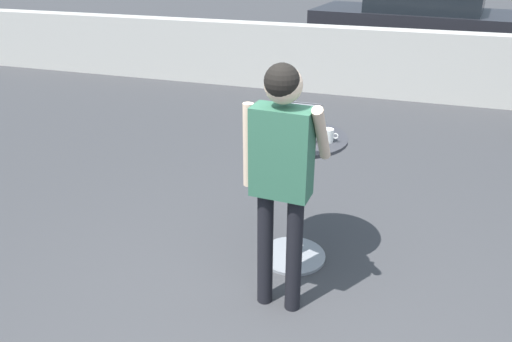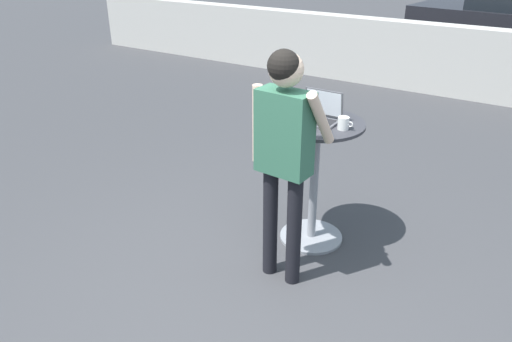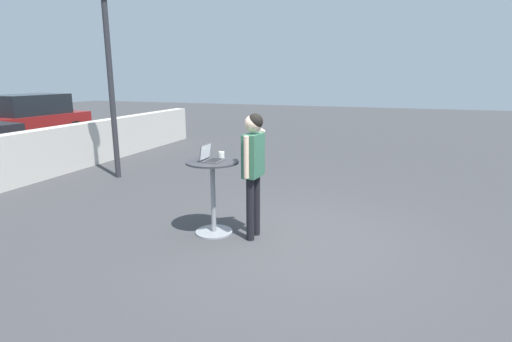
{
  "view_description": "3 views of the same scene",
  "coord_description": "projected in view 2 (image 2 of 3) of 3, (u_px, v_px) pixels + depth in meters",
  "views": [
    {
      "loc": [
        0.66,
        -2.24,
        2.4
      ],
      "look_at": [
        -0.25,
        0.62,
        0.99
      ],
      "focal_mm": 35.0,
      "sensor_mm": 36.0,
      "label": 1
    },
    {
      "loc": [
        1.47,
        -2.21,
        2.42
      ],
      "look_at": [
        -0.25,
        0.49,
        0.87
      ],
      "focal_mm": 35.0,
      "sensor_mm": 36.0,
      "label": 2
    },
    {
      "loc": [
        -5.04,
        -1.25,
        2.24
      ],
      "look_at": [
        -0.01,
        0.51,
        0.96
      ],
      "focal_mm": 28.0,
      "sensor_mm": 36.0,
      "label": 3
    }
  ],
  "objects": [
    {
      "name": "standing_person",
      "position": [
        284.0,
        142.0,
        3.38
      ],
      "size": [
        0.54,
        0.37,
        1.75
      ],
      "color": "black",
      "rests_on": "ground_plane"
    },
    {
      "name": "laptop",
      "position": [
        319.0,
        115.0,
        3.87
      ],
      "size": [
        0.32,
        0.26,
        0.23
      ],
      "color": "#515156",
      "rests_on": "cafe_table"
    },
    {
      "name": "cafe_table",
      "position": [
        315.0,
        168.0,
        4.05
      ],
      "size": [
        0.75,
        0.75,
        1.07
      ],
      "color": "gray",
      "rests_on": "ground_plane"
    },
    {
      "name": "ground_plane",
      "position": [
        249.0,
        319.0,
        3.44
      ],
      "size": [
        50.0,
        50.0,
        0.0
      ],
      "primitive_type": "plane",
      "color": "#3D3D3F"
    },
    {
      "name": "pavement_kerb",
      "position": [
        461.0,
        62.0,
        7.83
      ],
      "size": [
        15.43,
        0.35,
        1.09
      ],
      "color": "beige",
      "rests_on": "ground_plane"
    },
    {
      "name": "coffee_mug",
      "position": [
        343.0,
        123.0,
        3.71
      ],
      "size": [
        0.12,
        0.09,
        0.1
      ],
      "color": "white",
      "rests_on": "cafe_table"
    }
  ]
}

